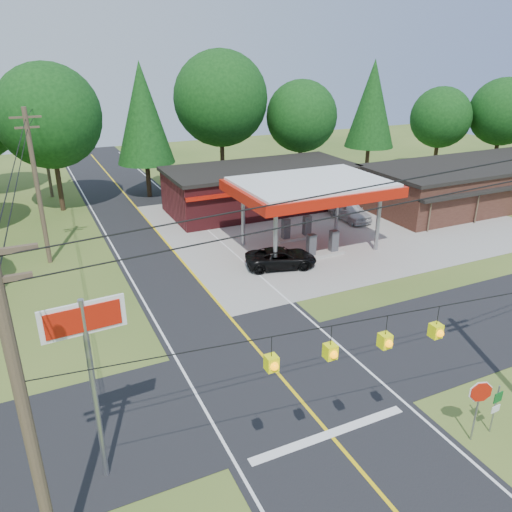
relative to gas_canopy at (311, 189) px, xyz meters
name	(u,v)px	position (x,y,z in m)	size (l,w,h in m)	color
ground	(283,380)	(-9.00, -13.00, -4.27)	(120.00, 120.00, 0.00)	#415E21
main_highway	(284,380)	(-9.00, -13.00, -4.26)	(8.00, 120.00, 0.02)	black
cross_road	(284,380)	(-9.00, -13.00, -4.25)	(70.00, 7.00, 0.02)	black
lane_center_yellow	(284,380)	(-9.00, -13.00, -4.24)	(0.15, 110.00, 0.00)	yellow
gas_canopy	(311,189)	(0.00, 0.00, 0.00)	(10.60, 7.40, 4.88)	gray
convenience_store	(261,187)	(1.00, 9.98, -2.35)	(16.40, 7.55, 3.80)	#5B1A1E
strip_building	(474,184)	(19.00, 2.98, -2.35)	(20.40, 8.75, 3.80)	#3A1F18
utility_pole_near_left	(27,422)	(-18.50, -18.00, 0.93)	(1.80, 0.30, 10.00)	#473828
utility_pole_far_left	(37,186)	(-17.00, 5.00, 0.93)	(1.80, 0.30, 10.00)	#473828
utility_pole_north	(44,147)	(-15.50, 22.00, 0.48)	(0.30, 0.30, 9.50)	#473828
overhead_beacons	(360,324)	(-10.00, -19.00, 1.95)	(17.04, 2.04, 1.03)	black
treeline_backdrop	(149,128)	(-8.18, 11.01, 3.22)	(70.27, 51.59, 13.30)	#332316
suv_car	(281,258)	(-3.46, -2.31, -3.63)	(4.59, 4.59, 1.28)	black
sedan_car	(349,211)	(6.28, 4.00, -3.49)	(4.56, 4.56, 1.56)	silver
big_stop_sign	(88,351)	(-16.76, -15.01, 0.59)	(2.44, 0.26, 6.57)	gray
octagonal_stop_sign	(480,397)	(-4.50, -19.01, -2.35)	(0.85, 0.33, 2.56)	gray
route_sign_post	(496,405)	(-3.54, -19.02, -3.05)	(0.42, 0.09, 2.05)	gray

